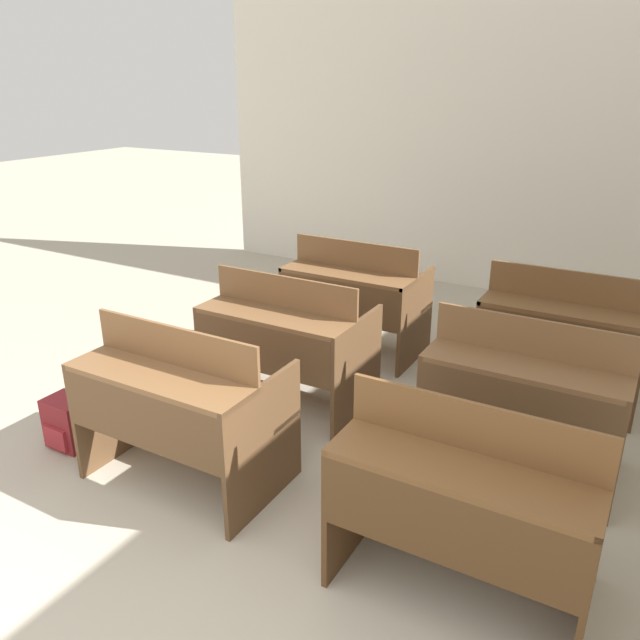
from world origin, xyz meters
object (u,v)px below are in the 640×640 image
object	(u,v)px
bench_front_left	(180,404)
schoolbag	(68,423)
bench_third_right	(562,334)
bench_third_left	(354,296)
bench_front_right	(466,499)
bench_second_left	(286,341)
bench_second_right	(525,395)

from	to	relation	value
bench_front_left	schoolbag	world-z (taller)	bench_front_left
schoolbag	bench_third_right	bearing A→B (deg)	41.07
bench_third_left	bench_third_right	size ratio (longest dim) A/B	1.00
bench_front_right	bench_third_left	xyz separation A→B (m)	(-1.63, 2.16, 0.00)
bench_second_left	bench_third_left	world-z (taller)	same
bench_front_left	bench_third_left	world-z (taller)	same
bench_second_left	bench_second_right	bearing A→B (deg)	0.64
bench_third_right	bench_front_right	bearing A→B (deg)	-90.63
bench_front_right	schoolbag	distance (m)	2.55
bench_third_left	bench_third_right	distance (m)	1.66
bench_front_left	schoolbag	size ratio (longest dim) A/B	3.39
bench_front_right	bench_third_right	world-z (taller)	same
bench_front_right	bench_second_left	distance (m)	1.95
bench_front_right	bench_second_right	distance (m)	1.10
bench_third_left	bench_third_right	bearing A→B (deg)	0.05
bench_front_left	bench_second_right	bearing A→B (deg)	33.01
bench_front_left	bench_front_right	size ratio (longest dim) A/B	1.00
bench_front_left	bench_third_right	distance (m)	2.71
bench_front_left	bench_third_left	xyz separation A→B (m)	(0.01, 2.13, 0.00)
bench_front_right	bench_second_right	xyz separation A→B (m)	(0.00, 1.10, 0.00)
bench_second_right	bench_third_left	size ratio (longest dim) A/B	1.00
bench_front_right	bench_third_right	xyz separation A→B (m)	(0.02, 2.16, 0.00)
bench_front_left	bench_third_right	size ratio (longest dim) A/B	1.00
bench_second_left	bench_second_right	xyz separation A→B (m)	(1.62, 0.02, 0.00)
bench_second_left	bench_third_left	bearing A→B (deg)	90.66
bench_second_left	bench_second_right	world-z (taller)	same
bench_third_left	bench_second_left	bearing A→B (deg)	-89.34
bench_front_right	bench_second_left	size ratio (longest dim) A/B	1.00
bench_front_left	bench_second_left	xyz separation A→B (m)	(0.03, 1.05, 0.00)
bench_front_right	schoolbag	xyz separation A→B (m)	(-2.53, -0.06, -0.33)
bench_third_left	schoolbag	world-z (taller)	bench_third_left
bench_front_left	bench_third_right	xyz separation A→B (m)	(1.67, 2.14, 0.00)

